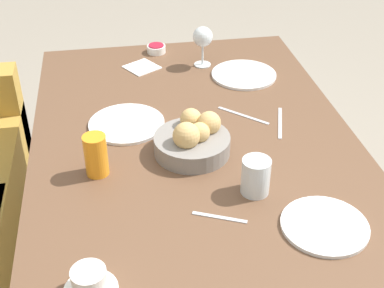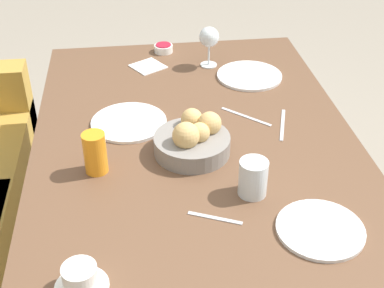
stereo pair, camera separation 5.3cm
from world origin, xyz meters
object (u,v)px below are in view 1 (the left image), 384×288
water_tumbler (256,176)px  napkin (142,67)px  fork_silver (280,123)px  jam_bowl_berry (156,49)px  wine_glass (203,38)px  spoon_coffee (220,217)px  plate_near_right (244,75)px  knife_silver (243,115)px  juice_glass (96,155)px  bread_basket (193,139)px  coffee_cup (90,282)px  plate_far_center (127,124)px  plate_near_left (325,226)px

water_tumbler → napkin: 0.83m
water_tumbler → napkin: bearing=16.1°
fork_silver → napkin: bearing=40.2°
jam_bowl_berry → water_tumbler: bearing=-170.3°
water_tumbler → wine_glass: bearing=-0.3°
jam_bowl_berry → napkin: size_ratio=0.49×
spoon_coffee → wine_glass: bearing=-7.7°
plate_near_right → knife_silver: bearing=165.4°
juice_glass → fork_silver: (0.17, -0.58, -0.06)m
bread_basket → coffee_cup: 0.57m
bread_basket → juice_glass: bearing=101.8°
plate_far_center → coffee_cup: (-0.66, 0.12, 0.02)m
fork_silver → spoon_coffee: bearing=145.1°
water_tumbler → napkin: water_tumbler is taller
wine_glass → jam_bowl_berry: wine_glass is taller
coffee_cup → napkin: bearing=-10.9°
plate_near_left → plate_near_right: (0.83, -0.01, 0.00)m
juice_glass → wine_glass: size_ratio=0.78×
jam_bowl_berry → fork_silver: (-0.61, -0.33, -0.01)m
plate_near_right → wine_glass: 0.21m
water_tumbler → fork_silver: size_ratio=0.56×
plate_near_right → juice_glass: juice_glass is taller
plate_far_center → coffee_cup: bearing=169.7°
spoon_coffee → napkin: bearing=7.5°
napkin → plate_near_left: bearing=-159.3°
fork_silver → knife_silver: (0.06, 0.11, 0.00)m
plate_near_right → jam_bowl_berry: (0.26, 0.30, 0.01)m
bread_basket → plate_near_right: size_ratio=0.93×
jam_bowl_berry → fork_silver: 0.69m
fork_silver → napkin: (0.48, 0.40, 0.00)m
coffee_cup → bread_basket: bearing=-32.4°
plate_near_left → wine_glass: wine_glass is taller
wine_glass → plate_near_right: bearing=-130.3°
spoon_coffee → napkin: (0.89, 0.12, 0.00)m
napkin → juice_glass: bearing=164.3°
plate_near_right → juice_glass: 0.76m
plate_near_right → jam_bowl_berry: 0.40m
coffee_cup → jam_bowl_berry: (1.20, -0.28, -0.01)m
bread_basket → plate_far_center: bread_basket is taller
plate_near_right → coffee_cup: size_ratio=2.02×
bread_basket → spoon_coffee: 0.30m
juice_glass → wine_glass: wine_glass is taller
napkin → plate_near_right: bearing=-109.6°
plate_near_left → coffee_cup: (-0.11, 0.57, 0.02)m
coffee_cup → fork_silver: coffee_cup is taller
knife_silver → coffee_cup: bearing=142.6°
bread_basket → wine_glass: bearing=-13.2°
plate_near_left → napkin: (0.96, 0.36, -0.00)m
plate_near_left → wine_glass: size_ratio=1.39×
fork_silver → bread_basket: bearing=110.2°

